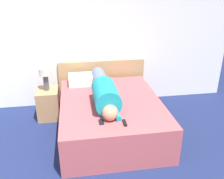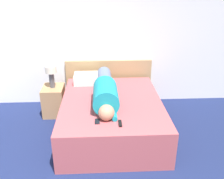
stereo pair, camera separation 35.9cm
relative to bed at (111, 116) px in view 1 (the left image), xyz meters
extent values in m
cube|color=white|center=(-0.19, 1.17, 1.02)|extent=(5.49, 0.06, 2.60)
cube|color=#A84C51|center=(0.00, 0.00, 0.00)|extent=(1.54, 1.96, 0.55)
cube|color=tan|center=(0.00, 1.10, 0.16)|extent=(1.66, 0.04, 0.86)
cube|color=#A37A51|center=(-1.02, 0.65, -0.01)|extent=(0.37, 0.47, 0.52)
cylinder|color=#4C4C51|center=(-1.02, 0.65, 0.38)|extent=(0.09, 0.09, 0.28)
cylinder|color=beige|center=(-1.02, 0.65, 0.58)|extent=(0.19, 0.19, 0.12)
sphere|color=tan|center=(-0.10, -0.58, 0.39)|extent=(0.22, 0.22, 0.22)
cylinder|color=teal|center=(-0.10, -0.19, 0.46)|extent=(0.37, 0.65, 0.37)
cylinder|color=slate|center=(-0.10, 0.52, 0.40)|extent=(0.25, 0.78, 0.25)
cylinder|color=teal|center=(0.01, -0.53, 0.31)|extent=(0.07, 0.22, 0.07)
cube|color=silver|center=(-0.36, 0.76, 0.36)|extent=(0.55, 0.36, 0.16)
cube|color=black|center=(0.08, -0.71, 0.29)|extent=(0.04, 0.15, 0.02)
cube|color=black|center=(-0.22, -0.63, 0.28)|extent=(0.06, 0.13, 0.01)
camera|label=1|loc=(-0.53, -3.45, 1.98)|focal=40.00mm
camera|label=2|loc=(-0.17, -3.48, 1.98)|focal=40.00mm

